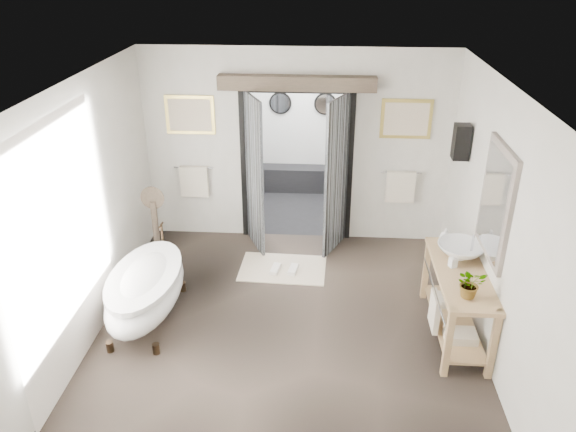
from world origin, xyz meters
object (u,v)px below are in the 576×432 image
(clawfoot_tub, at_px, (146,289))
(basin, at_px, (461,251))
(rug, at_px, (283,268))
(vanity, at_px, (455,297))

(clawfoot_tub, height_order, basin, basin)
(rug, bearing_deg, vanity, -32.48)
(vanity, distance_m, basin, 0.54)
(clawfoot_tub, xyz_separation_m, vanity, (3.63, -0.05, 0.07))
(clawfoot_tub, distance_m, basin, 3.74)
(vanity, xyz_separation_m, rug, (-2.08, 1.33, -0.50))
(vanity, bearing_deg, clawfoot_tub, 179.26)
(vanity, height_order, rug, vanity)
(rug, bearing_deg, clawfoot_tub, -140.35)
(vanity, bearing_deg, basin, 77.50)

